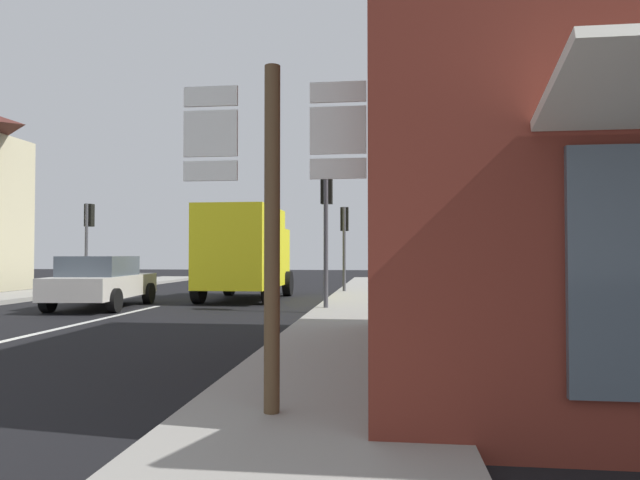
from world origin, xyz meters
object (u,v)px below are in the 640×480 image
Objects in this scene: delivery_truck at (245,250)px; route_sign_post at (272,211)px; traffic_light_far_right at (344,230)px; sedan_far at (102,281)px; traffic_light_near_right at (326,207)px; traffic_light_far_left at (88,227)px.

route_sign_post is at bearing -74.68° from delivery_truck.
sedan_far is at bearing -136.74° from traffic_light_far_right.
traffic_light_near_right is (6.47, -0.44, 2.02)m from sedan_far.
traffic_light_near_right reaches higher than sedan_far.
delivery_truck is at bearing -136.78° from traffic_light_far_right.
route_sign_post is 0.97× the size of traffic_light_far_right.
traffic_light_far_left is at bearing 159.18° from delivery_truck.
sedan_far is 1.31× the size of traffic_light_far_right.
traffic_light_near_right is 11.97m from traffic_light_far_left.
sedan_far is 1.23× the size of traffic_light_far_left.
delivery_truck is 1.51× the size of traffic_light_far_right.
traffic_light_near_right reaches higher than delivery_truck.
traffic_light_far_right is (10.18, 0.22, -0.16)m from traffic_light_far_left.
traffic_light_far_left reaches higher than sedan_far.
traffic_light_far_right is (-0.54, 16.22, 0.54)m from route_sign_post.
traffic_light_far_right reaches higher than route_sign_post.
delivery_truck is 1.56× the size of route_sign_post.
traffic_light_far_left is (-3.71, 5.86, 1.85)m from sedan_far.
traffic_light_far_left reaches higher than traffic_light_far_right.
traffic_light_far_right is at bearing 91.91° from route_sign_post.
sedan_far is 7.18m from traffic_light_far_left.
traffic_light_far_left is 1.07× the size of traffic_light_far_right.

